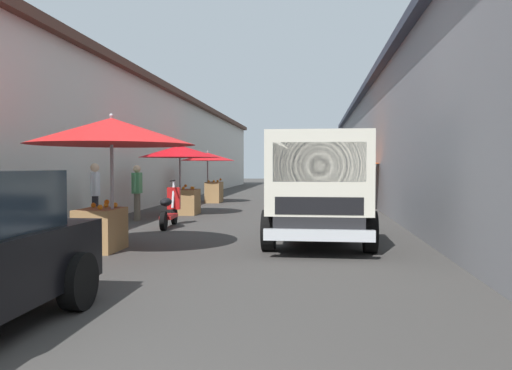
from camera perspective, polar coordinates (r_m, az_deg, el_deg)
The scene contains 12 objects.
ground at distance 15.34m, azimuth -0.43°, elevation -3.45°, with size 90.00×90.00×0.00m, color #3D3A38.
building_left_whitewash at distance 19.78m, azimuth -21.76°, elevation 4.47°, with size 49.80×7.50×4.69m.
building_right_concrete at distance 18.32m, azimuth 24.57°, elevation 4.80°, with size 49.80×7.50×4.80m.
fruit_stall_mid_lane at distance 9.25m, azimuth -15.87°, elevation 4.60°, with size 2.88×2.88×2.40m.
fruit_stall_far_left at distance 17.88m, azimuth 9.09°, elevation 2.70°, with size 2.77×2.77×2.10m.
fruit_stall_near_left at distance 15.80m, azimuth -8.31°, elevation 2.87°, with size 2.47×2.47×2.19m.
fruit_stall_near_right at distance 20.89m, azimuth -5.23°, elevation 2.19°, with size 2.22×2.22×2.10m.
delivery_truck at distance 9.63m, azimuth 7.01°, elevation -0.58°, with size 4.94×2.01×2.08m.
vendor_by_crates at distance 13.04m, azimuth -17.43°, elevation -0.60°, with size 0.56×0.39×1.56m.
vendor_in_shade at distance 14.35m, azimuth -13.07°, elevation -0.45°, with size 0.61×0.25×1.52m.
parked_scooter at distance 12.67m, azimuth -9.60°, elevation -2.63°, with size 1.69×0.39×1.14m.
plastic_stool at distance 16.28m, azimuth 8.48°, elevation -2.00°, with size 0.30×0.30×0.43m.
Camera 1 is at (-1.66, -1.85, 1.49)m, focal length 36.04 mm.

